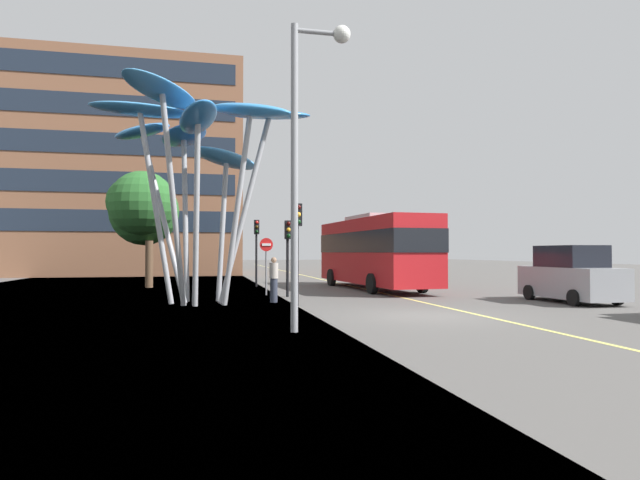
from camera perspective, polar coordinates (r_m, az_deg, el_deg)
The scene contains 12 objects.
ground at distance 16.73m, azimuth 8.77°, elevation -8.09°, with size 120.00×240.00×0.10m.
red_bus at distance 28.54m, azimuth 5.66°, elevation -0.93°, with size 3.27×11.21×3.87m.
leaf_sculpture at distance 21.41m, azimuth -12.79°, elevation 10.45°, with size 8.49×7.34×7.83m.
traffic_light_kerb_near at distance 19.41m, azimuth -2.37°, elevation 0.85°, with size 0.28×0.42×3.67m.
traffic_light_kerb_far at distance 23.44m, azimuth -3.39°, elevation -0.15°, with size 0.28×0.42×3.30m.
traffic_light_island_mid at distance 30.66m, azimuth -6.68°, elevation 0.17°, with size 0.28×0.42×3.75m.
car_parked_mid at distance 23.13m, azimuth 24.84°, elevation -3.44°, with size 2.00×4.37×2.20m.
street_lamp at distance 13.55m, azimuth -1.33°, elevation 11.06°, with size 1.51×0.44×7.60m.
tree_pavement_near at distance 31.94m, azimuth -18.25°, elevation 3.29°, with size 3.89×4.62×6.42m.
pedestrian at distance 21.04m, azimuth -4.88°, elevation -4.17°, with size 0.34×0.34×1.74m.
no_entry_sign at distance 24.61m, azimuth -5.67°, elevation -1.79°, with size 0.60×0.12×2.58m.
backdrop_building at distance 52.70m, azimuth -20.36°, elevation 6.62°, with size 21.27×13.75×18.22m.
Camera 1 is at (-6.70, -15.49, 1.94)m, focal length 30.46 mm.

